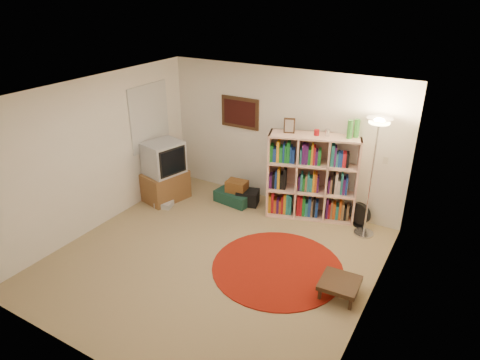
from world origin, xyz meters
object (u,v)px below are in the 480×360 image
object	(u,v)px
bookshelf	(310,178)
side_table	(340,283)
floor_lamp	(377,140)
suitcase	(234,197)
tv_stand	(165,172)
floor_fan	(360,215)

from	to	relation	value
bookshelf	side_table	bearing A→B (deg)	-75.44
floor_lamp	suitcase	xyz separation A→B (m)	(-2.44, -0.09, -1.54)
floor_lamp	tv_stand	size ratio (longest dim) A/B	1.73
suitcase	side_table	world-z (taller)	side_table
side_table	bookshelf	bearing A→B (deg)	122.90
floor_lamp	tv_stand	world-z (taller)	floor_lamp
bookshelf	tv_stand	bearing A→B (deg)	178.30
floor_lamp	suitcase	distance (m)	2.89
floor_lamp	floor_fan	xyz separation A→B (m)	(-0.15, 0.22, -1.43)
suitcase	bookshelf	bearing A→B (deg)	15.83
bookshelf	side_table	world-z (taller)	bookshelf
floor_fan	side_table	distance (m)	1.93
floor_fan	suitcase	world-z (taller)	floor_fan
bookshelf	floor_lamp	distance (m)	1.39
floor_fan	side_table	bearing A→B (deg)	-63.75
bookshelf	floor_lamp	bearing A→B (deg)	-25.29
bookshelf	suitcase	size ratio (longest dim) A/B	2.48
bookshelf	floor_fan	distance (m)	1.03
floor_fan	side_table	xyz separation A→B (m)	(0.28, -1.91, -0.02)
floor_lamp	tv_stand	xyz separation A→B (m)	(-3.63, -0.65, -1.10)
bookshelf	floor_fan	world-z (taller)	bookshelf
floor_fan	suitcase	distance (m)	2.31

